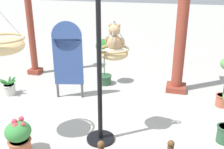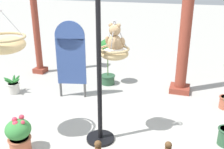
# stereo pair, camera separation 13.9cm
# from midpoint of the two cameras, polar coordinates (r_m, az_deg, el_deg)

# --- Properties ---
(ground_plane) EXTENTS (40.00, 40.00, 0.00)m
(ground_plane) POSITION_cam_midpoint_polar(r_m,az_deg,el_deg) (4.36, -1.21, -13.66)
(ground_plane) COLOR #ADAAA3
(display_pole_central) EXTENTS (0.44, 0.44, 2.43)m
(display_pole_central) POSITION_cam_midpoint_polar(r_m,az_deg,el_deg) (3.98, -3.62, -4.75)
(display_pole_central) COLOR black
(display_pole_central) RESTS_ON ground
(hanging_basket_with_teddy) EXTENTS (0.44, 0.44, 0.58)m
(hanging_basket_with_teddy) POSITION_cam_midpoint_polar(r_m,az_deg,el_deg) (3.94, -0.59, 4.69)
(hanging_basket_with_teddy) COLOR tan
(teddy_bear) EXTENTS (0.30, 0.27, 0.43)m
(teddy_bear) POSITION_cam_midpoint_polar(r_m,az_deg,el_deg) (3.91, -0.51, 7.40)
(teddy_bear) COLOR tan
(hanging_basket_left_high) EXTENTS (0.59, 0.59, 0.61)m
(hanging_basket_left_high) POSITION_cam_midpoint_polar(r_m,az_deg,el_deg) (4.02, -23.08, 5.86)
(hanging_basket_left_high) COLOR tan
(greenhouse_pillar_left) EXTENTS (0.31, 0.31, 2.97)m
(greenhouse_pillar_left) POSITION_cam_midpoint_polar(r_m,az_deg,el_deg) (6.95, -17.73, 11.43)
(greenhouse_pillar_left) COLOR brown
(greenhouse_pillar_left) RESTS_ON ground
(greenhouse_pillar_far_back) EXTENTS (0.45, 0.45, 2.71)m
(greenhouse_pillar_far_back) POSITION_cam_midpoint_polar(r_m,az_deg,el_deg) (5.76, 13.87, 8.67)
(greenhouse_pillar_far_back) COLOR brown
(greenhouse_pillar_far_back) RESTS_ON ground
(potted_plant_fern_front) EXTENTS (0.41, 0.39, 0.37)m
(potted_plant_fern_front) POSITION_cam_midpoint_polar(r_m,az_deg,el_deg) (6.17, -21.69, -2.62)
(potted_plant_fern_front) COLOR beige
(potted_plant_fern_front) RESTS_ON ground
(potted_plant_tall_leafy) EXTENTS (0.37, 0.37, 0.56)m
(potted_plant_tall_leafy) POSITION_cam_midpoint_polar(r_m,az_deg,el_deg) (4.15, -20.19, -12.39)
(potted_plant_tall_leafy) COLOR #BC6042
(potted_plant_tall_leafy) RESTS_ON ground
(potted_plant_conical_shrub) EXTENTS (0.37, 0.37, 1.08)m
(potted_plant_conical_shrub) POSITION_cam_midpoint_polar(r_m,az_deg,el_deg) (6.13, -2.34, 3.40)
(potted_plant_conical_shrub) COLOR #2D5638
(potted_plant_conical_shrub) RESTS_ON ground
(display_sign_board) EXTENTS (0.59, 0.18, 1.61)m
(display_sign_board) POSITION_cam_midpoint_polar(r_m,az_deg,el_deg) (5.43, -10.17, 4.32)
(display_sign_board) COLOR #334C8C
(display_sign_board) RESTS_ON ground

